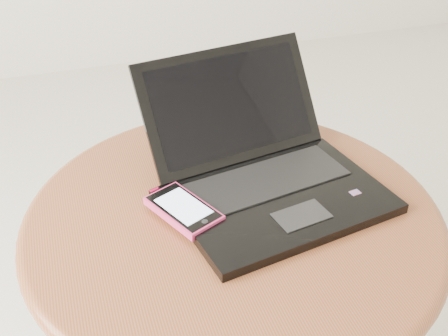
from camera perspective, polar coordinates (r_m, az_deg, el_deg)
name	(u,v)px	position (r m, az deg, el deg)	size (l,w,h in m)	color
table	(233,262)	(1.01, 0.89, -9.56)	(0.70, 0.70, 0.56)	brown
laptop	(265,170)	(0.96, 4.21, -0.22)	(0.39, 0.41, 0.20)	black
phone_black	(179,201)	(0.94, -4.56, -3.40)	(0.09, 0.12, 0.01)	black
phone_pink	(183,210)	(0.91, -4.15, -4.24)	(0.11, 0.14, 0.02)	#D7336D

